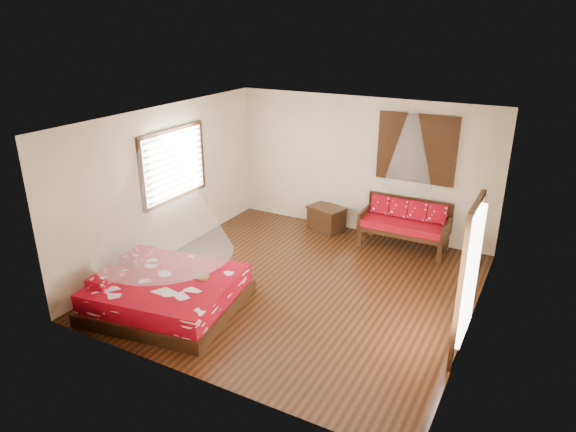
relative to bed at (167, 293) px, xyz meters
The scene contains 10 objects.
room 2.47m from the bed, 47.09° to the left, with size 5.54×5.54×2.84m.
bed is the anchor object (origin of this frame).
daybed 4.75m from the bed, 56.98° to the left, with size 1.68×0.75×0.94m.
storage_chest 4.15m from the bed, 77.76° to the left, with size 0.85×0.72×0.50m.
shutter_panel 5.30m from the bed, 59.09° to the left, with size 1.52×0.06×1.32m.
window_left 2.61m from the bed, 124.07° to the left, with size 0.10×1.74×1.34m.
glazed_door 4.40m from the bed, 13.41° to the left, with size 0.08×1.02×2.16m.
wine_tray 0.64m from the bed, 30.74° to the left, with size 0.22×0.22×0.18m.
mosquito_net_main 1.60m from the bed, ahead, with size 2.08×2.08×1.80m, color white.
mosquito_net_daybed 4.96m from the bed, 56.13° to the left, with size 0.91×0.91×1.50m, color white.
Camera 1 is at (3.47, -6.84, 4.24)m, focal length 32.00 mm.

